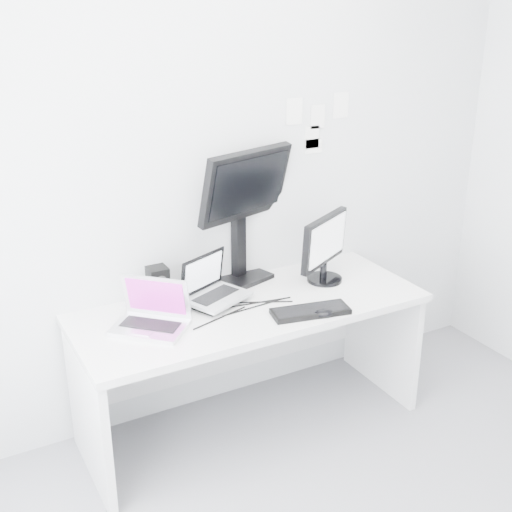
% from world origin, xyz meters
% --- Properties ---
extents(back_wall, '(3.60, 0.00, 3.60)m').
position_xyz_m(back_wall, '(0.00, 1.60, 1.35)').
color(back_wall, silver).
rests_on(back_wall, ground).
extents(desk, '(1.80, 0.70, 0.73)m').
position_xyz_m(desk, '(0.00, 1.25, 0.36)').
color(desk, white).
rests_on(desk, ground).
extents(macbook, '(0.42, 0.42, 0.25)m').
position_xyz_m(macbook, '(-0.55, 1.24, 0.86)').
color(macbook, silver).
rests_on(macbook, desk).
extents(speaker, '(0.11, 0.11, 0.20)m').
position_xyz_m(speaker, '(-0.40, 1.49, 0.83)').
color(speaker, black).
rests_on(speaker, desk).
extents(dell_laptop, '(0.38, 0.34, 0.26)m').
position_xyz_m(dell_laptop, '(-0.14, 1.34, 0.86)').
color(dell_laptop, '#B1B3B9').
rests_on(dell_laptop, desk).
extents(rear_monitor, '(0.59, 0.35, 0.76)m').
position_xyz_m(rear_monitor, '(0.11, 1.54, 1.11)').
color(rear_monitor, black).
rests_on(rear_monitor, desk).
extents(samsung_monitor, '(0.46, 0.37, 0.39)m').
position_xyz_m(samsung_monitor, '(0.50, 1.32, 0.92)').
color(samsung_monitor, black).
rests_on(samsung_monitor, desk).
extents(keyboard, '(0.41, 0.21, 0.03)m').
position_xyz_m(keyboard, '(0.21, 1.02, 0.74)').
color(keyboard, black).
rests_on(keyboard, desk).
extents(mouse, '(0.12, 0.10, 0.04)m').
position_xyz_m(mouse, '(0.25, 0.96, 0.75)').
color(mouse, black).
rests_on(mouse, desk).
extents(wall_note_0, '(0.10, 0.00, 0.14)m').
position_xyz_m(wall_note_0, '(0.45, 1.59, 1.62)').
color(wall_note_0, white).
rests_on(wall_note_0, back_wall).
extents(wall_note_1, '(0.09, 0.00, 0.13)m').
position_xyz_m(wall_note_1, '(0.60, 1.59, 1.58)').
color(wall_note_1, white).
rests_on(wall_note_1, back_wall).
extents(wall_note_2, '(0.10, 0.00, 0.14)m').
position_xyz_m(wall_note_2, '(0.75, 1.59, 1.63)').
color(wall_note_2, white).
rests_on(wall_note_2, back_wall).
extents(wall_note_3, '(0.11, 0.00, 0.08)m').
position_xyz_m(wall_note_3, '(0.58, 1.59, 1.42)').
color(wall_note_3, white).
rests_on(wall_note_3, back_wall).
extents(wall_note_4, '(0.09, 0.00, 0.12)m').
position_xyz_m(wall_note_4, '(0.57, 1.59, 1.47)').
color(wall_note_4, white).
rests_on(wall_note_4, back_wall).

